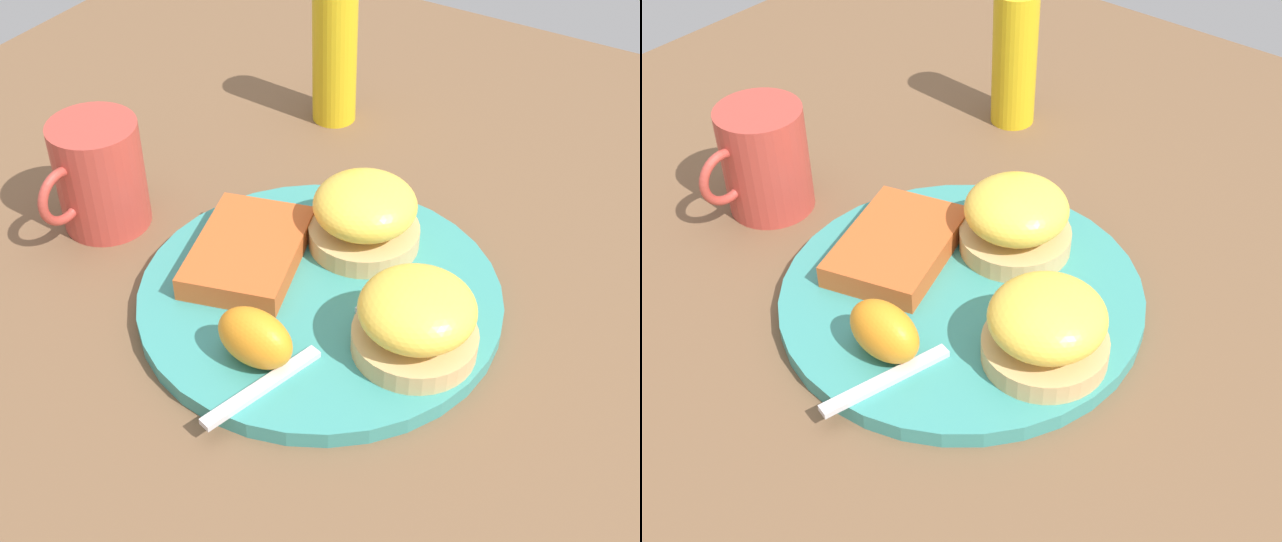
# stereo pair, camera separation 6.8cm
# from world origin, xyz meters

# --- Properties ---
(ground_plane) EXTENTS (1.10, 1.10, 0.00)m
(ground_plane) POSITION_xyz_m (0.00, 0.00, 0.00)
(ground_plane) COLOR brown
(plate) EXTENTS (0.28, 0.28, 0.01)m
(plate) POSITION_xyz_m (0.00, 0.00, 0.01)
(plate) COLOR teal
(plate) RESTS_ON ground_plane
(sandwich_benedict_left) EXTENTS (0.09, 0.09, 0.06)m
(sandwich_benedict_left) POSITION_xyz_m (0.02, 0.09, 0.04)
(sandwich_benedict_left) COLOR tan
(sandwich_benedict_left) RESTS_ON plate
(sandwich_benedict_right) EXTENTS (0.09, 0.09, 0.06)m
(sandwich_benedict_right) POSITION_xyz_m (-0.07, 0.00, 0.04)
(sandwich_benedict_right) COLOR tan
(sandwich_benedict_right) RESTS_ON plate
(hashbrown_patty) EXTENTS (0.14, 0.11, 0.02)m
(hashbrown_patty) POSITION_xyz_m (0.00, -0.07, 0.02)
(hashbrown_patty) COLOR #BA5324
(hashbrown_patty) RESTS_ON plate
(orange_wedge) EXTENTS (0.04, 0.06, 0.04)m
(orange_wedge) POSITION_xyz_m (0.09, 0.00, 0.04)
(orange_wedge) COLOR orange
(orange_wedge) RESTS_ON plate
(fork) EXTENTS (0.19, 0.07, 0.00)m
(fork) POSITION_xyz_m (0.05, 0.04, 0.02)
(fork) COLOR silver
(fork) RESTS_ON plate
(cup) EXTENTS (0.11, 0.08, 0.10)m
(cup) POSITION_xyz_m (0.01, -0.21, 0.05)
(cup) COLOR #B23D33
(cup) RESTS_ON ground_plane
(condiment_bottle) EXTENTS (0.04, 0.04, 0.14)m
(condiment_bottle) POSITION_xyz_m (-0.25, -0.14, 0.07)
(condiment_bottle) COLOR gold
(condiment_bottle) RESTS_ON ground_plane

